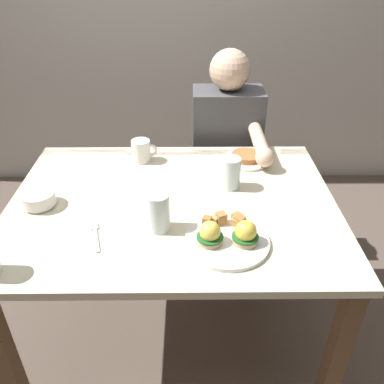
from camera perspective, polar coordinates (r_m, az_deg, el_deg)
ground_plane at (r=1.99m, az=-2.21°, el=-19.32°), size 6.00×6.00×0.00m
dining_table at (r=1.54m, az=-2.70°, el=-4.60°), size 1.20×0.90×0.74m
eggs_benedict_plate at (r=1.27m, az=5.06°, el=-6.32°), size 0.27×0.27×0.09m
fruit_bowl at (r=1.54m, az=-20.92°, el=-0.92°), size 0.12×0.12×0.05m
coffee_mug at (r=1.74m, az=-7.18°, el=5.92°), size 0.11×0.08×0.09m
fork at (r=1.35m, az=-13.50°, el=-5.98°), size 0.06×0.15×0.00m
water_glass_far at (r=1.31m, az=-4.76°, el=-3.21°), size 0.07×0.07×0.13m
water_glass_extra at (r=1.54m, az=5.50°, el=2.41°), size 0.07×0.07×0.13m
side_plate at (r=1.75m, az=7.66°, el=4.77°), size 0.20×0.20×0.04m
diner_person at (r=2.05m, az=5.02°, el=6.01°), size 0.34×0.54×1.14m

